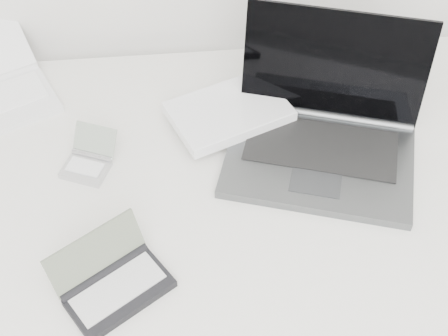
{
  "coord_description": "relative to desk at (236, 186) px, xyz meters",
  "views": [
    {
      "loc": [
        -0.11,
        0.72,
        1.7
      ],
      "look_at": [
        -0.03,
        1.51,
        0.79
      ],
      "focal_mm": 50.0,
      "sensor_mm": 36.0,
      "label": 1
    }
  ],
  "objects": [
    {
      "name": "desk",
      "position": [
        0.0,
        0.0,
        0.0
      ],
      "size": [
        1.6,
        0.8,
        0.73
      ],
      "color": "white",
      "rests_on": "ground"
    },
    {
      "name": "laptop_large",
      "position": [
        0.14,
        0.07,
        0.09
      ],
      "size": [
        0.55,
        0.45,
        0.26
      ],
      "rotation": [
        0.0,
        0.0,
        -0.31
      ],
      "color": "#535557",
      "rests_on": "desk"
    },
    {
      "name": "pda_silver",
      "position": [
        -0.3,
        0.05,
        0.06
      ],
      "size": [
        0.13,
        0.14,
        0.07
      ],
      "rotation": [
        0.0,
        0.0,
        -0.4
      ],
      "color": "silver",
      "rests_on": "desk"
    },
    {
      "name": "palmtop_charcoal",
      "position": [
        -0.24,
        -0.25,
        0.07
      ],
      "size": [
        0.22,
        0.21,
        0.09
      ],
      "rotation": [
        0.0,
        0.0,
        0.58
      ],
      "color": "black",
      "rests_on": "desk"
    }
  ]
}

